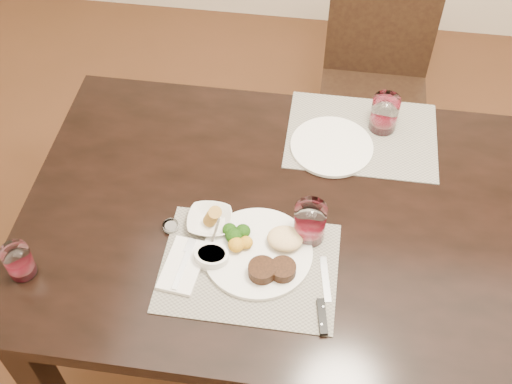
# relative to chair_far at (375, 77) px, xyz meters

# --- Properties ---
(ground_plane) EXTENTS (4.50, 4.50, 0.00)m
(ground_plane) POSITION_rel_chair_far_xyz_m (0.00, -0.93, -0.50)
(ground_plane) COLOR #492B17
(ground_plane) RESTS_ON ground
(dining_table) EXTENTS (2.00, 1.00, 0.75)m
(dining_table) POSITION_rel_chair_far_xyz_m (0.00, -0.93, 0.16)
(dining_table) COLOR black
(dining_table) RESTS_ON ground
(chair_far) EXTENTS (0.42, 0.42, 0.90)m
(chair_far) POSITION_rel_chair_far_xyz_m (0.00, 0.00, 0.00)
(chair_far) COLOR black
(chair_far) RESTS_ON ground
(placemat_near) EXTENTS (0.46, 0.34, 0.00)m
(placemat_near) POSITION_rel_chair_far_xyz_m (-0.34, -1.12, 0.25)
(placemat_near) COLOR gray
(placemat_near) RESTS_ON dining_table
(placemat_far) EXTENTS (0.46, 0.34, 0.00)m
(placemat_far) POSITION_rel_chair_far_xyz_m (-0.06, -0.59, 0.25)
(placemat_far) COLOR gray
(placemat_far) RESTS_ON dining_table
(dinner_plate) EXTENTS (0.29, 0.29, 0.05)m
(dinner_plate) POSITION_rel_chair_far_xyz_m (-0.31, -1.08, 0.27)
(dinner_plate) COLOR silver
(dinner_plate) RESTS_ON placemat_near
(napkin_fork) EXTENTS (0.11, 0.18, 0.02)m
(napkin_fork) POSITION_rel_chair_far_xyz_m (-0.51, -1.14, 0.26)
(napkin_fork) COLOR white
(napkin_fork) RESTS_ON placemat_near
(steak_knife) EXTENTS (0.04, 0.23, 0.01)m
(steak_knife) POSITION_rel_chair_far_xyz_m (-0.14, -1.22, 0.26)
(steak_knife) COLOR silver
(steak_knife) RESTS_ON placemat_near
(cracker_bowl) EXTENTS (0.13, 0.13, 0.05)m
(cracker_bowl) POSITION_rel_chair_far_xyz_m (-0.46, -1.00, 0.27)
(cracker_bowl) COLOR silver
(cracker_bowl) RESTS_ON placemat_near
(sauce_ramekin) EXTENTS (0.09, 0.14, 0.07)m
(sauce_ramekin) POSITION_rel_chair_far_xyz_m (-0.44, -1.12, 0.27)
(sauce_ramekin) COLOR silver
(sauce_ramekin) RESTS_ON placemat_near
(wine_glass_near) EXTENTS (0.09, 0.09, 0.12)m
(wine_glass_near) POSITION_rel_chair_far_xyz_m (-0.19, -1.00, 0.30)
(wine_glass_near) COLOR silver
(wine_glass_near) RESTS_ON placemat_near
(far_plate) EXTENTS (0.25, 0.25, 0.01)m
(far_plate) POSITION_rel_chair_far_xyz_m (-0.15, -0.66, 0.26)
(far_plate) COLOR silver
(far_plate) RESTS_ON placemat_far
(wine_glass_far) EXTENTS (0.08, 0.08, 0.12)m
(wine_glass_far) POSITION_rel_chair_far_xyz_m (-0.00, -0.55, 0.30)
(wine_glass_far) COLOR silver
(wine_glass_far) RESTS_ON placemat_far
(wine_glass_side) EXTENTS (0.07, 0.07, 0.10)m
(wine_glass_side) POSITION_rel_chair_far_xyz_m (-0.92, -1.22, 0.29)
(wine_glass_side) COLOR silver
(wine_glass_side) RESTS_ON dining_table
(salt_cellar) EXTENTS (0.04, 0.04, 0.02)m
(salt_cellar) POSITION_rel_chair_far_xyz_m (-0.57, -1.02, 0.26)
(salt_cellar) COLOR silver
(salt_cellar) RESTS_ON dining_table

